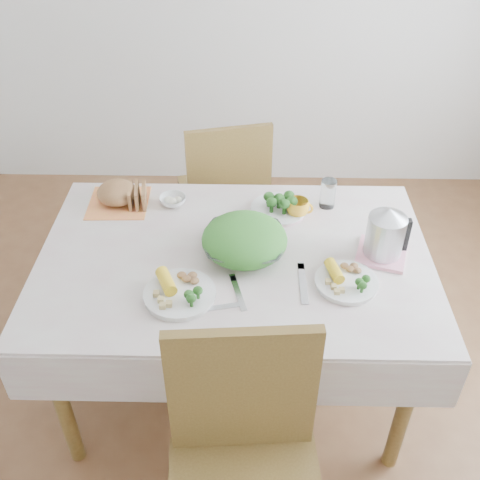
{
  "coord_description": "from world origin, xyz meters",
  "views": [
    {
      "loc": [
        0.06,
        -1.65,
        2.13
      ],
      "look_at": [
        0.02,
        0.02,
        0.82
      ],
      "focal_mm": 42.0,
      "sensor_mm": 36.0,
      "label": 1
    }
  ],
  "objects_px": {
    "salad_bowl": "(244,245)",
    "dinner_plate_right": "(346,282)",
    "dinner_plate_left": "(180,294)",
    "dining_table": "(235,325)",
    "chair_far": "(223,195)",
    "yellow_mug": "(298,208)",
    "electric_kettle": "(386,230)"
  },
  "relations": [
    {
      "from": "dinner_plate_right",
      "to": "salad_bowl",
      "type": "bearing_deg",
      "value": 155.16
    },
    {
      "from": "dining_table",
      "to": "dinner_plate_left",
      "type": "relative_size",
      "value": 5.48
    },
    {
      "from": "salad_bowl",
      "to": "yellow_mug",
      "type": "distance_m",
      "value": 0.33
    },
    {
      "from": "salad_bowl",
      "to": "yellow_mug",
      "type": "xyz_separation_m",
      "value": [
        0.22,
        0.25,
        -0.0
      ]
    },
    {
      "from": "salad_bowl",
      "to": "dinner_plate_left",
      "type": "xyz_separation_m",
      "value": [
        -0.22,
        -0.25,
        -0.03
      ]
    },
    {
      "from": "salad_bowl",
      "to": "yellow_mug",
      "type": "bearing_deg",
      "value": 49.11
    },
    {
      "from": "yellow_mug",
      "to": "dinner_plate_left",
      "type": "bearing_deg",
      "value": -131.48
    },
    {
      "from": "dinner_plate_left",
      "to": "salad_bowl",
      "type": "bearing_deg",
      "value": 47.93
    },
    {
      "from": "yellow_mug",
      "to": "dining_table",
      "type": "bearing_deg",
      "value": -133.67
    },
    {
      "from": "electric_kettle",
      "to": "yellow_mug",
      "type": "bearing_deg",
      "value": 131.08
    },
    {
      "from": "dining_table",
      "to": "dinner_plate_right",
      "type": "bearing_deg",
      "value": -20.91
    },
    {
      "from": "salad_bowl",
      "to": "dinner_plate_right",
      "type": "xyz_separation_m",
      "value": [
        0.37,
        -0.17,
        -0.03
      ]
    },
    {
      "from": "dining_table",
      "to": "chair_far",
      "type": "relative_size",
      "value": 1.46
    },
    {
      "from": "chair_far",
      "to": "yellow_mug",
      "type": "xyz_separation_m",
      "value": [
        0.34,
        -0.59,
        0.33
      ]
    },
    {
      "from": "dinner_plate_right",
      "to": "electric_kettle",
      "type": "xyz_separation_m",
      "value": [
        0.15,
        0.17,
        0.11
      ]
    },
    {
      "from": "dinner_plate_left",
      "to": "dinner_plate_right",
      "type": "bearing_deg",
      "value": 7.34
    },
    {
      "from": "dinner_plate_left",
      "to": "yellow_mug",
      "type": "bearing_deg",
      "value": 48.52
    },
    {
      "from": "dining_table",
      "to": "electric_kettle",
      "type": "distance_m",
      "value": 0.76
    },
    {
      "from": "electric_kettle",
      "to": "dinner_plate_right",
      "type": "bearing_deg",
      "value": -141.89
    },
    {
      "from": "salad_bowl",
      "to": "dinner_plate_right",
      "type": "height_order",
      "value": "salad_bowl"
    },
    {
      "from": "dinner_plate_left",
      "to": "electric_kettle",
      "type": "distance_m",
      "value": 0.79
    },
    {
      "from": "salad_bowl",
      "to": "dinner_plate_right",
      "type": "distance_m",
      "value": 0.41
    },
    {
      "from": "salad_bowl",
      "to": "dinner_plate_right",
      "type": "bearing_deg",
      "value": -24.84
    },
    {
      "from": "dining_table",
      "to": "electric_kettle",
      "type": "bearing_deg",
      "value": 1.13
    },
    {
      "from": "dining_table",
      "to": "electric_kettle",
      "type": "relative_size",
      "value": 7.03
    },
    {
      "from": "dinner_plate_left",
      "to": "chair_far",
      "type": "bearing_deg",
      "value": 85.01
    },
    {
      "from": "dinner_plate_left",
      "to": "electric_kettle",
      "type": "height_order",
      "value": "electric_kettle"
    },
    {
      "from": "dinner_plate_right",
      "to": "yellow_mug",
      "type": "relative_size",
      "value": 2.42
    },
    {
      "from": "dinner_plate_left",
      "to": "electric_kettle",
      "type": "bearing_deg",
      "value": 17.99
    },
    {
      "from": "dinner_plate_right",
      "to": "electric_kettle",
      "type": "relative_size",
      "value": 1.15
    },
    {
      "from": "dining_table",
      "to": "chair_far",
      "type": "bearing_deg",
      "value": 96.03
    },
    {
      "from": "dinner_plate_right",
      "to": "chair_far",
      "type": "bearing_deg",
      "value": 116.12
    }
  ]
}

